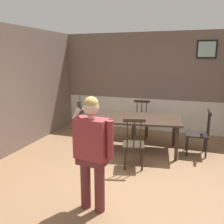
# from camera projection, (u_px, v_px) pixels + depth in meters

# --- Properties ---
(ground_plane) EXTENTS (6.86, 6.86, 0.00)m
(ground_plane) POSITION_uv_depth(u_px,v_px,m) (128.00, 179.00, 4.27)
(ground_plane) COLOR #846042
(room_back_partition) EXTENTS (5.56, 0.17, 2.75)m
(room_back_partition) POSITION_uv_depth(u_px,v_px,m) (158.00, 84.00, 6.86)
(room_back_partition) COLOR #756056
(room_back_partition) RESTS_ON ground_plane
(dining_table) EXTENTS (2.00, 1.35, 0.76)m
(dining_table) POSITION_uv_depth(u_px,v_px,m) (138.00, 121.00, 5.46)
(dining_table) COLOR #38281E
(dining_table) RESTS_ON ground_plane
(chair_near_window) EXTENTS (0.44, 0.44, 0.96)m
(chair_near_window) POSITION_uv_depth(u_px,v_px,m) (141.00, 120.00, 6.40)
(chair_near_window) COLOR #2D2319
(chair_near_window) RESTS_ON ground_plane
(chair_by_doorway) EXTENTS (0.49, 0.49, 1.00)m
(chair_by_doorway) POSITION_uv_depth(u_px,v_px,m) (134.00, 144.00, 4.61)
(chair_by_doorway) COLOR #2D2319
(chair_by_doorway) RESTS_ON ground_plane
(chair_at_table_head) EXTENTS (0.50, 0.50, 0.99)m
(chair_at_table_head) POSITION_uv_depth(u_px,v_px,m) (199.00, 133.00, 5.27)
(chair_at_table_head) COLOR black
(chair_at_table_head) RESTS_ON ground_plane
(person_figure) EXTENTS (0.59, 0.29, 1.59)m
(person_figure) POSITION_uv_depth(u_px,v_px,m) (92.00, 147.00, 3.23)
(person_figure) COLOR brown
(person_figure) RESTS_ON ground_plane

